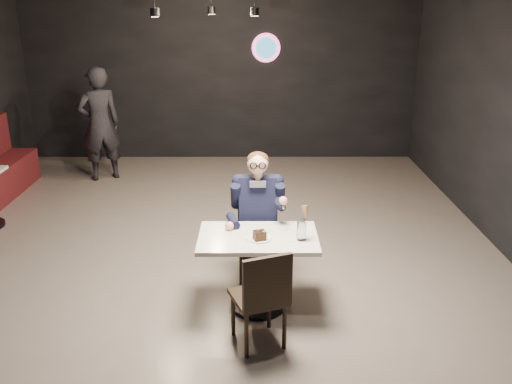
{
  "coord_description": "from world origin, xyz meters",
  "views": [
    {
      "loc": [
        0.6,
        -5.34,
        2.81
      ],
      "look_at": [
        0.61,
        -0.18,
        0.97
      ],
      "focal_mm": 38.0,
      "sensor_mm": 36.0,
      "label": 1
    }
  ],
  "objects_px": {
    "sundae_glass": "(301,230)",
    "passerby": "(100,124)",
    "main_table": "(258,272)",
    "chair_near": "(258,295)",
    "chair_far": "(258,240)",
    "seated_man": "(258,216)"
  },
  "relations": [
    {
      "from": "sundae_glass",
      "to": "passerby",
      "type": "bearing_deg",
      "value": 125.62
    },
    {
      "from": "main_table",
      "to": "chair_near",
      "type": "bearing_deg",
      "value": -90.0
    },
    {
      "from": "chair_far",
      "to": "seated_man",
      "type": "height_order",
      "value": "seated_man"
    },
    {
      "from": "passerby",
      "to": "chair_far",
      "type": "bearing_deg",
      "value": 98.83
    },
    {
      "from": "main_table",
      "to": "chair_near",
      "type": "distance_m",
      "value": 0.57
    },
    {
      "from": "main_table",
      "to": "chair_far",
      "type": "relative_size",
      "value": 1.2
    },
    {
      "from": "main_table",
      "to": "passerby",
      "type": "xyz_separation_m",
      "value": [
        -2.52,
        3.99,
        0.54
      ]
    },
    {
      "from": "main_table",
      "to": "sundae_glass",
      "type": "height_order",
      "value": "sundae_glass"
    },
    {
      "from": "chair_near",
      "to": "passerby",
      "type": "xyz_separation_m",
      "value": [
        -2.52,
        4.55,
        0.45
      ]
    },
    {
      "from": "main_table",
      "to": "chair_far",
      "type": "distance_m",
      "value": 0.56
    },
    {
      "from": "chair_near",
      "to": "main_table",
      "type": "bearing_deg",
      "value": 69.08
    },
    {
      "from": "seated_man",
      "to": "passerby",
      "type": "height_order",
      "value": "passerby"
    },
    {
      "from": "seated_man",
      "to": "passerby",
      "type": "xyz_separation_m",
      "value": [
        -2.52,
        3.44,
        0.19
      ]
    },
    {
      "from": "main_table",
      "to": "passerby",
      "type": "distance_m",
      "value": 4.75
    },
    {
      "from": "seated_man",
      "to": "sundae_glass",
      "type": "distance_m",
      "value": 0.75
    },
    {
      "from": "passerby",
      "to": "seated_man",
      "type": "bearing_deg",
      "value": 98.83
    },
    {
      "from": "chair_far",
      "to": "passerby",
      "type": "height_order",
      "value": "passerby"
    },
    {
      "from": "chair_near",
      "to": "sundae_glass",
      "type": "bearing_deg",
      "value": 30.01
    },
    {
      "from": "sundae_glass",
      "to": "passerby",
      "type": "height_order",
      "value": "passerby"
    },
    {
      "from": "main_table",
      "to": "passerby",
      "type": "bearing_deg",
      "value": 122.3
    },
    {
      "from": "chair_near",
      "to": "seated_man",
      "type": "height_order",
      "value": "seated_man"
    },
    {
      "from": "chair_far",
      "to": "sundae_glass",
      "type": "xyz_separation_m",
      "value": [
        0.39,
        -0.63,
        0.39
      ]
    }
  ]
}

